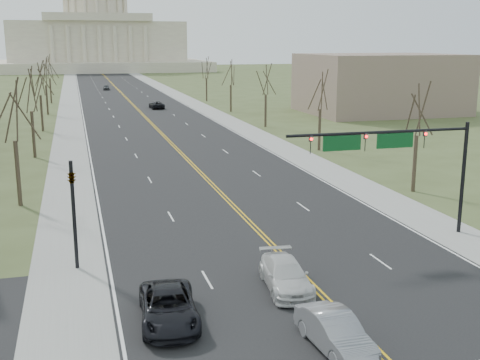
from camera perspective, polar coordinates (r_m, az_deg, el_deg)
road at (r=129.76m, az=-10.51°, el=7.44°), size 20.00×380.00×0.01m
cross_road at (r=29.69m, az=8.23°, el=-11.20°), size 120.00×14.00×0.01m
sidewalk_left at (r=129.28m, az=-15.85°, el=7.15°), size 4.00×380.00×0.03m
sidewalk_right at (r=131.33m, az=-5.25°, el=7.67°), size 4.00×380.00×0.03m
center_line at (r=129.76m, az=-10.51°, el=7.45°), size 0.42×380.00×0.01m
edge_line_left at (r=129.29m, az=-14.87°, el=7.21°), size 0.15×380.00×0.01m
edge_line_right at (r=130.96m, az=-6.20°, el=7.64°), size 0.15×380.00×0.01m
capitol at (r=268.86m, az=-13.39°, el=13.12°), size 90.00×60.00×50.00m
signal_mast at (r=37.72m, az=14.37°, el=2.91°), size 12.12×0.44×7.20m
signal_left at (r=33.29m, az=-15.54°, el=-2.09°), size 0.32×0.36×6.00m
tree_r_0 at (r=50.64m, az=16.53°, el=6.17°), size 3.74×3.74×8.50m
tree_l_0 at (r=47.20m, az=-20.73°, el=5.88°), size 3.96×3.96×9.00m
tree_r_1 at (r=68.36m, az=7.65°, el=8.23°), size 3.74×3.74×8.50m
tree_l_1 at (r=67.05m, az=-19.29°, el=7.87°), size 3.96×3.96×9.00m
tree_r_2 at (r=87.07m, az=2.46°, el=9.34°), size 3.74×3.74×8.50m
tree_l_2 at (r=86.98m, az=-18.49°, el=8.94°), size 3.96×3.96×9.00m
tree_r_3 at (r=106.26m, az=-0.89°, el=10.01°), size 3.74×3.74×8.50m
tree_l_3 at (r=106.93m, az=-17.99°, el=9.62°), size 3.96×3.96×9.00m
tree_r_4 at (r=125.69m, az=-3.22°, el=10.45°), size 3.74×3.74×8.50m
tree_l_4 at (r=126.89m, az=-17.65°, el=10.08°), size 3.96×3.96×9.00m
bldg_right_mass at (r=107.87m, az=13.08°, el=8.90°), size 25.00×20.00×10.00m
car_sb_inner_lead at (r=25.10m, az=9.00°, el=-14.05°), size 1.95×4.67×1.50m
car_sb_outer_lead at (r=27.12m, az=-6.79°, el=-11.87°), size 2.81×5.44×1.47m
car_sb_inner_second at (r=30.42m, az=4.35°, el=-8.99°), size 2.53×5.19×1.46m
car_far_nb at (r=112.72m, az=-7.92°, el=7.08°), size 2.55×5.05×1.37m
car_far_sb at (r=158.78m, az=-12.56°, el=8.58°), size 1.83×4.03×1.34m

